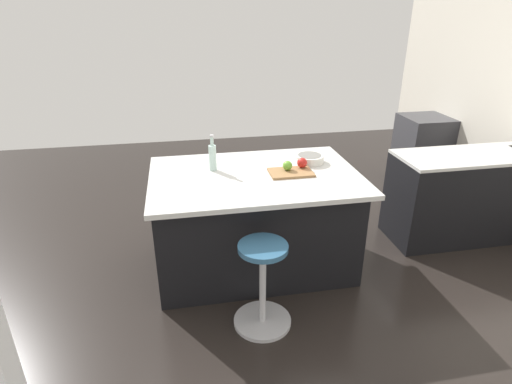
% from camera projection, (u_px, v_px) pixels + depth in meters
% --- Properties ---
extents(ground_plane, '(7.82, 7.82, 0.00)m').
position_uv_depth(ground_plane, '(251.00, 255.00, 4.05)').
color(ground_plane, black).
extents(window_panel_rear, '(6.01, 0.12, 2.93)m').
position_uv_depth(window_panel_rear, '(469.00, 369.00, 0.92)').
color(window_panel_rear, silver).
rests_on(window_panel_rear, ground_plane).
extents(sink_cabinet, '(2.39, 0.60, 1.18)m').
position_uv_depth(sink_cabinet, '(504.00, 192.00, 4.30)').
color(sink_cabinet, black).
rests_on(sink_cabinet, ground_plane).
extents(oven_range, '(0.60, 0.61, 0.87)m').
position_uv_depth(oven_range, '(422.00, 148.00, 5.69)').
color(oven_range, '#38383D').
rests_on(oven_range, ground_plane).
extents(kitchen_island, '(1.75, 1.20, 0.93)m').
position_uv_depth(kitchen_island, '(254.00, 220.00, 3.70)').
color(kitchen_island, black).
rests_on(kitchen_island, ground_plane).
extents(stool_by_window, '(0.44, 0.44, 0.69)m').
position_uv_depth(stool_by_window, '(263.00, 288.00, 3.06)').
color(stool_by_window, '#B7B7BC').
rests_on(stool_by_window, ground_plane).
extents(cutting_board, '(0.36, 0.24, 0.02)m').
position_uv_depth(cutting_board, '(291.00, 172.00, 3.48)').
color(cutting_board, olive).
rests_on(cutting_board, kitchen_island).
extents(apple_green, '(0.08, 0.08, 0.08)m').
position_uv_depth(apple_green, '(287.00, 166.00, 3.49)').
color(apple_green, '#609E2D').
rests_on(apple_green, cutting_board).
extents(apple_red, '(0.09, 0.09, 0.09)m').
position_uv_depth(apple_red, '(302.00, 163.00, 3.55)').
color(apple_red, red).
rests_on(apple_red, cutting_board).
extents(water_bottle, '(0.06, 0.06, 0.31)m').
position_uv_depth(water_bottle, '(213.00, 157.00, 3.51)').
color(water_bottle, silver).
rests_on(water_bottle, kitchen_island).
extents(fruit_bowl, '(0.25, 0.25, 0.07)m').
position_uv_depth(fruit_bowl, '(309.00, 158.00, 3.72)').
color(fruit_bowl, silver).
rests_on(fruit_bowl, kitchen_island).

